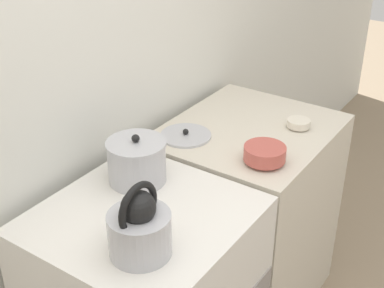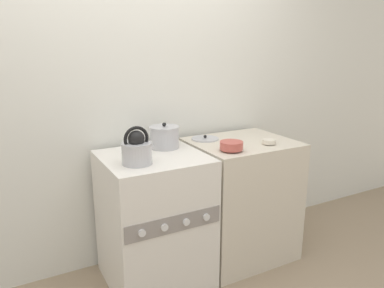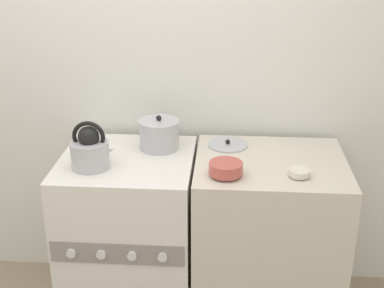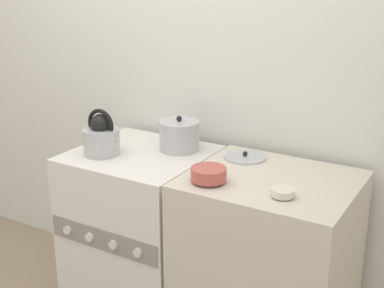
# 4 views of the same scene
# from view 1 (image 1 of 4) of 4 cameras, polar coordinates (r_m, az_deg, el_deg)

# --- Properties ---
(wall_back) EXTENTS (7.00, 0.06, 2.50)m
(wall_back) POSITION_cam_1_polar(r_m,az_deg,el_deg) (1.81, -15.52, 5.75)
(wall_back) COLOR silver
(wall_back) RESTS_ON ground_plane
(counter) EXTENTS (0.74, 0.64, 0.92)m
(counter) POSITION_cam_1_polar(r_m,az_deg,el_deg) (2.48, 5.65, -7.79)
(counter) COLOR beige
(counter) RESTS_ON ground_plane
(kettle) EXTENTS (0.22, 0.18, 0.23)m
(kettle) POSITION_cam_1_polar(r_m,az_deg,el_deg) (1.53, -5.59, -8.82)
(kettle) COLOR #B2B2B7
(kettle) RESTS_ON stove
(cooking_pot) EXTENTS (0.21, 0.21, 0.18)m
(cooking_pot) POSITION_cam_1_polar(r_m,az_deg,el_deg) (1.86, -5.90, -1.83)
(cooking_pot) COLOR #B2B2B7
(cooking_pot) RESTS_ON stove
(enamel_bowl) EXTENTS (0.16, 0.16, 0.07)m
(enamel_bowl) POSITION_cam_1_polar(r_m,az_deg,el_deg) (1.98, 7.76, -1.02)
(enamel_bowl) COLOR #B75147
(enamel_bowl) RESTS_ON counter
(small_ceramic_bowl) EXTENTS (0.10, 0.10, 0.04)m
(small_ceramic_bowl) POSITION_cam_1_polar(r_m,az_deg,el_deg) (2.26, 11.30, 2.19)
(small_ceramic_bowl) COLOR beige
(small_ceramic_bowl) RESTS_ON counter
(loose_pot_lid) EXTENTS (0.21, 0.21, 0.03)m
(loose_pot_lid) POSITION_cam_1_polar(r_m,az_deg,el_deg) (2.15, -0.68, 0.94)
(loose_pot_lid) COLOR #B2B2B7
(loose_pot_lid) RESTS_ON counter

